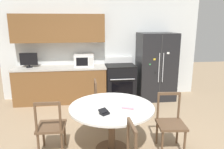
{
  "coord_description": "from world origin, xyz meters",
  "views": [
    {
      "loc": [
        -0.48,
        -3.14,
        2.02
      ],
      "look_at": [
        0.07,
        1.15,
        0.95
      ],
      "focal_mm": 35.0,
      "sensor_mm": 36.0,
      "label": 1
    }
  ],
  "objects_px": {
    "microwave": "(84,60)",
    "candle_glass": "(105,102)",
    "countertop_tv": "(29,60)",
    "dining_chair_right": "(170,123)",
    "dining_chair_far": "(104,103)",
    "dining_chair_left": "(51,127)",
    "wallet": "(104,112)",
    "oven_range": "(120,82)",
    "refrigerator": "(156,66)"
  },
  "relations": [
    {
      "from": "microwave",
      "to": "candle_glass",
      "type": "distance_m",
      "value": 2.31
    },
    {
      "from": "microwave",
      "to": "dining_chair_left",
      "type": "bearing_deg",
      "value": -102.71
    },
    {
      "from": "refrigerator",
      "to": "dining_chair_left",
      "type": "bearing_deg",
      "value": -137.03
    },
    {
      "from": "countertop_tv",
      "to": "candle_glass",
      "type": "height_order",
      "value": "countertop_tv"
    },
    {
      "from": "countertop_tv",
      "to": "dining_chair_far",
      "type": "xyz_separation_m",
      "value": [
        1.71,
        -1.46,
        -0.66
      ]
    },
    {
      "from": "microwave",
      "to": "dining_chair_left",
      "type": "xyz_separation_m",
      "value": [
        -0.53,
        -2.34,
        -0.61
      ]
    },
    {
      "from": "candle_glass",
      "to": "wallet",
      "type": "relative_size",
      "value": 0.46
    },
    {
      "from": "refrigerator",
      "to": "dining_chair_right",
      "type": "height_order",
      "value": "refrigerator"
    },
    {
      "from": "refrigerator",
      "to": "oven_range",
      "type": "height_order",
      "value": "refrigerator"
    },
    {
      "from": "oven_range",
      "to": "dining_chair_left",
      "type": "distance_m",
      "value": 2.69
    },
    {
      "from": "countertop_tv",
      "to": "candle_glass",
      "type": "bearing_deg",
      "value": -54.01
    },
    {
      "from": "candle_glass",
      "to": "dining_chair_left",
      "type": "bearing_deg",
      "value": -175.56
    },
    {
      "from": "dining_chair_left",
      "to": "candle_glass",
      "type": "bearing_deg",
      "value": 6.47
    },
    {
      "from": "candle_glass",
      "to": "dining_chair_far",
      "type": "bearing_deg",
      "value": 86.78
    },
    {
      "from": "dining_chair_left",
      "to": "dining_chair_right",
      "type": "xyz_separation_m",
      "value": [
        1.86,
        -0.12,
        0.0
      ]
    },
    {
      "from": "countertop_tv",
      "to": "wallet",
      "type": "bearing_deg",
      "value": -58.96
    },
    {
      "from": "dining_chair_right",
      "to": "refrigerator",
      "type": "bearing_deg",
      "value": -97.18
    },
    {
      "from": "dining_chair_left",
      "to": "wallet",
      "type": "distance_m",
      "value": 0.91
    },
    {
      "from": "candle_glass",
      "to": "dining_chair_right",
      "type": "bearing_deg",
      "value": -10.28
    },
    {
      "from": "countertop_tv",
      "to": "dining_chair_far",
      "type": "bearing_deg",
      "value": -40.55
    },
    {
      "from": "countertop_tv",
      "to": "oven_range",
      "type": "bearing_deg",
      "value": -2.22
    },
    {
      "from": "oven_range",
      "to": "wallet",
      "type": "relative_size",
      "value": 6.3
    },
    {
      "from": "oven_range",
      "to": "dining_chair_left",
      "type": "height_order",
      "value": "oven_range"
    },
    {
      "from": "dining_chair_far",
      "to": "oven_range",
      "type": "bearing_deg",
      "value": 157.58
    },
    {
      "from": "microwave",
      "to": "candle_glass",
      "type": "relative_size",
      "value": 6.23
    },
    {
      "from": "refrigerator",
      "to": "candle_glass",
      "type": "distance_m",
      "value": 2.65
    },
    {
      "from": "dining_chair_left",
      "to": "dining_chair_right",
      "type": "height_order",
      "value": "same"
    },
    {
      "from": "microwave",
      "to": "countertop_tv",
      "type": "bearing_deg",
      "value": 179.47
    },
    {
      "from": "countertop_tv",
      "to": "wallet",
      "type": "relative_size",
      "value": 2.43
    },
    {
      "from": "oven_range",
      "to": "dining_chair_left",
      "type": "bearing_deg",
      "value": -122.64
    },
    {
      "from": "microwave",
      "to": "wallet",
      "type": "bearing_deg",
      "value": -84.33
    },
    {
      "from": "oven_range",
      "to": "refrigerator",
      "type": "bearing_deg",
      "value": -2.54
    },
    {
      "from": "dining_chair_left",
      "to": "countertop_tv",
      "type": "bearing_deg",
      "value": 111.09
    },
    {
      "from": "dining_chair_right",
      "to": "wallet",
      "type": "height_order",
      "value": "dining_chair_right"
    },
    {
      "from": "dining_chair_right",
      "to": "candle_glass",
      "type": "distance_m",
      "value": 1.09
    },
    {
      "from": "oven_range",
      "to": "dining_chair_left",
      "type": "relative_size",
      "value": 1.2
    },
    {
      "from": "microwave",
      "to": "dining_chair_right",
      "type": "xyz_separation_m",
      "value": [
        1.34,
        -2.46,
        -0.61
      ]
    },
    {
      "from": "dining_chair_far",
      "to": "dining_chair_right",
      "type": "bearing_deg",
      "value": 43.5
    },
    {
      "from": "microwave",
      "to": "oven_range",
      "type": "bearing_deg",
      "value": -4.68
    },
    {
      "from": "countertop_tv",
      "to": "dining_chair_left",
      "type": "distance_m",
      "value": 2.57
    },
    {
      "from": "countertop_tv",
      "to": "dining_chair_far",
      "type": "height_order",
      "value": "countertop_tv"
    },
    {
      "from": "oven_range",
      "to": "microwave",
      "type": "relative_size",
      "value": 2.22
    },
    {
      "from": "refrigerator",
      "to": "dining_chair_far",
      "type": "relative_size",
      "value": 1.91
    },
    {
      "from": "refrigerator",
      "to": "microwave",
      "type": "xyz_separation_m",
      "value": [
        -1.86,
        0.12,
        0.18
      ]
    },
    {
      "from": "refrigerator",
      "to": "dining_chair_far",
      "type": "xyz_separation_m",
      "value": [
        -1.49,
        -1.33,
        -0.43
      ]
    },
    {
      "from": "oven_range",
      "to": "countertop_tv",
      "type": "distance_m",
      "value": 2.35
    },
    {
      "from": "dining_chair_far",
      "to": "candle_glass",
      "type": "distance_m",
      "value": 0.89
    },
    {
      "from": "dining_chair_far",
      "to": "wallet",
      "type": "height_order",
      "value": "dining_chair_far"
    },
    {
      "from": "dining_chair_right",
      "to": "dining_chair_far",
      "type": "bearing_deg",
      "value": -40.78
    },
    {
      "from": "refrigerator",
      "to": "oven_range",
      "type": "relative_size",
      "value": 1.6
    }
  ]
}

